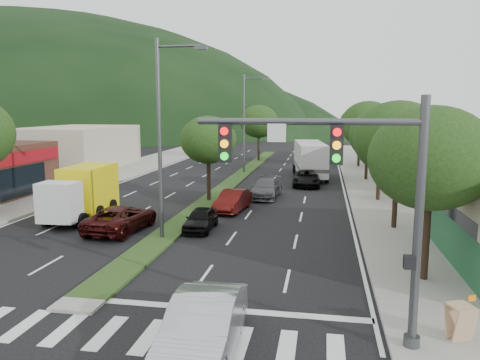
% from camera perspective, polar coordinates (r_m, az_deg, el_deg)
% --- Properties ---
extents(ground, '(160.00, 160.00, 0.00)m').
position_cam_1_polar(ground, '(17.66, -18.46, -13.87)').
color(ground, black).
rests_on(ground, ground).
extents(sidewalk_right, '(5.00, 90.00, 0.15)m').
position_cam_1_polar(sidewalk_right, '(40.02, 16.39, -1.07)').
color(sidewalk_right, gray).
rests_on(sidewalk_right, ground).
extents(sidewalk_left, '(6.00, 90.00, 0.15)m').
position_cam_1_polar(sidewalk_left, '(45.01, -17.87, -0.08)').
color(sidewalk_left, gray).
rests_on(sidewalk_left, ground).
extents(median, '(1.60, 56.00, 0.12)m').
position_cam_1_polar(median, '(43.49, -0.64, 0.03)').
color(median, '#1F3D16').
rests_on(median, ground).
extents(crosswalk, '(19.00, 2.20, 0.01)m').
position_cam_1_polar(crosswalk, '(16.09, -21.99, -16.35)').
color(crosswalk, silver).
rests_on(crosswalk, ground).
extents(traffic_signal, '(6.12, 0.40, 7.00)m').
position_cam_1_polar(traffic_signal, '(12.88, 14.33, -0.51)').
color(traffic_signal, '#47494C').
rests_on(traffic_signal, ground).
extents(gas_canopy, '(12.20, 8.20, 5.25)m').
position_cam_1_polar(gas_canopy, '(37.89, 27.02, 4.76)').
color(gas_canopy, silver).
rests_on(gas_canopy, ground).
extents(bldg_left_far, '(9.00, 14.00, 4.60)m').
position_cam_1_polar(bldg_left_far, '(55.47, -19.12, 3.77)').
color(bldg_left_far, '#BEB297').
rests_on(bldg_left_far, ground).
extents(bldg_right_far, '(10.00, 16.00, 5.20)m').
position_cam_1_polar(bldg_right_far, '(59.47, 21.29, 4.25)').
color(bldg_right_far, '#BEB297').
rests_on(bldg_right_far, ground).
extents(hill_far, '(176.00, 132.00, 82.00)m').
position_cam_1_polar(hill_far, '(152.42, -25.26, 5.43)').
color(hill_far, black).
rests_on(hill_far, ground).
extents(tree_r_a, '(4.60, 4.60, 6.63)m').
position_cam_1_polar(tree_r_a, '(18.73, 22.26, 2.47)').
color(tree_r_a, black).
rests_on(tree_r_a, sidewalk_right).
extents(tree_r_b, '(4.80, 4.80, 6.94)m').
position_cam_1_polar(tree_r_b, '(26.57, 18.73, 4.80)').
color(tree_r_b, black).
rests_on(tree_r_b, sidewalk_right).
extents(tree_r_c, '(4.40, 4.40, 6.48)m').
position_cam_1_polar(tree_r_c, '(34.50, 16.77, 5.21)').
color(tree_r_c, black).
rests_on(tree_r_c, sidewalk_right).
extents(tree_r_d, '(5.00, 5.00, 7.17)m').
position_cam_1_polar(tree_r_d, '(44.42, 15.34, 6.55)').
color(tree_r_d, black).
rests_on(tree_r_d, sidewalk_right).
extents(tree_r_e, '(4.60, 4.60, 6.71)m').
position_cam_1_polar(tree_r_e, '(54.40, 14.41, 6.63)').
color(tree_r_e, black).
rests_on(tree_r_e, sidewalk_right).
extents(tree_med_near, '(4.00, 4.00, 6.02)m').
position_cam_1_polar(tree_med_near, '(33.29, -3.89, 4.90)').
color(tree_med_near, black).
rests_on(tree_med_near, median).
extents(tree_med_far, '(4.80, 4.80, 6.94)m').
position_cam_1_polar(tree_med_far, '(58.80, 2.30, 7.14)').
color(tree_med_far, black).
rests_on(tree_med_far, median).
extents(streetlight_near, '(2.60, 0.25, 10.00)m').
position_cam_1_polar(streetlight_near, '(23.60, -9.35, 6.03)').
color(streetlight_near, '#47494C').
rests_on(streetlight_near, ground).
extents(streetlight_mid, '(2.60, 0.25, 10.00)m').
position_cam_1_polar(streetlight_mid, '(47.89, 0.72, 7.47)').
color(streetlight_mid, '#47494C').
rests_on(streetlight_mid, ground).
extents(sedan_silver, '(1.88, 5.05, 1.65)m').
position_cam_1_polar(sedan_silver, '(13.18, -4.56, -17.54)').
color(sedan_silver, '#AEB1B6').
rests_on(sedan_silver, ground).
extents(suv_maroon, '(2.77, 5.32, 1.43)m').
position_cam_1_polar(suv_maroon, '(26.36, -14.26, -4.54)').
color(suv_maroon, black).
rests_on(suv_maroon, ground).
extents(car_queue_a, '(1.49, 3.60, 1.22)m').
position_cam_1_polar(car_queue_a, '(25.93, -4.80, -4.76)').
color(car_queue_a, black).
rests_on(car_queue_a, ground).
extents(car_queue_b, '(2.19, 4.92, 1.40)m').
position_cam_1_polar(car_queue_b, '(35.11, 3.17, -1.02)').
color(car_queue_b, '#47484C').
rests_on(car_queue_b, ground).
extents(car_queue_c, '(2.01, 4.33, 1.37)m').
position_cam_1_polar(car_queue_c, '(30.49, -0.87, -2.54)').
color(car_queue_c, '#470D0B').
rests_on(car_queue_c, ground).
extents(car_queue_d, '(2.38, 4.97, 1.37)m').
position_cam_1_polar(car_queue_d, '(40.73, 8.12, 0.24)').
color(car_queue_d, black).
rests_on(car_queue_d, ground).
extents(box_truck, '(2.61, 6.36, 3.11)m').
position_cam_1_polar(box_truck, '(30.08, -18.55, -1.64)').
color(box_truck, silver).
rests_on(box_truck, ground).
extents(motorhome, '(3.75, 9.08, 3.38)m').
position_cam_1_polar(motorhome, '(45.60, 8.53, 2.55)').
color(motorhome, '#BABABA').
rests_on(motorhome, ground).
extents(a_frame_sign, '(0.85, 0.90, 1.42)m').
position_cam_1_polar(a_frame_sign, '(15.07, 25.27, -15.09)').
color(a_frame_sign, tan).
rests_on(a_frame_sign, sidewalk_right).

